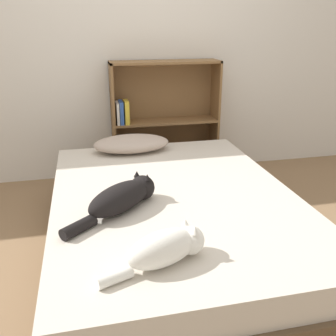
% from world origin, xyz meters
% --- Properties ---
extents(ground_plane, '(8.00, 8.00, 0.00)m').
position_xyz_m(ground_plane, '(0.00, 0.00, 0.00)').
color(ground_plane, '#846647').
extents(wall_back, '(8.00, 0.06, 2.50)m').
position_xyz_m(wall_back, '(0.00, 1.43, 1.25)').
color(wall_back, silver).
rests_on(wall_back, ground_plane).
extents(bed, '(1.44, 2.00, 0.41)m').
position_xyz_m(bed, '(0.00, 0.00, 0.20)').
color(bed, brown).
rests_on(bed, ground_plane).
extents(pillow, '(0.59, 0.31, 0.13)m').
position_xyz_m(pillow, '(-0.14, 0.81, 0.47)').
color(pillow, '#B29E8E').
rests_on(pillow, bed).
extents(cat_light, '(0.48, 0.25, 0.15)m').
position_xyz_m(cat_light, '(-0.19, -0.67, 0.48)').
color(cat_light, white).
rests_on(cat_light, bed).
extents(cat_dark, '(0.53, 0.47, 0.16)m').
position_xyz_m(cat_dark, '(-0.31, -0.14, 0.48)').
color(cat_dark, black).
rests_on(cat_dark, bed).
extents(bookshelf, '(0.95, 0.26, 1.05)m').
position_xyz_m(bookshelf, '(0.20, 1.30, 0.53)').
color(bookshelf, brown).
rests_on(bookshelf, ground_plane).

